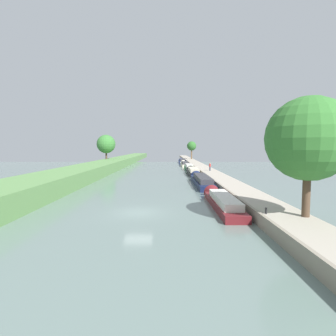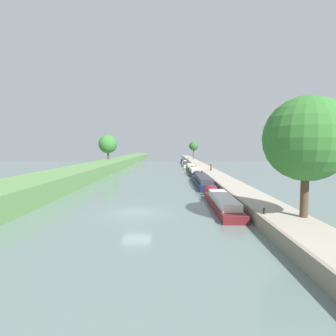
% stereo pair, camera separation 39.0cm
% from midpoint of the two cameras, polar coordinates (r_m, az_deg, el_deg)
% --- Properties ---
extents(ground_plane, '(160.00, 160.00, 0.00)m').
position_cam_midpoint_polar(ground_plane, '(24.38, -6.58, -9.38)').
color(ground_plane, slate).
extents(right_towpath, '(3.43, 260.00, 0.97)m').
position_cam_midpoint_polar(right_towpath, '(25.52, 19.67, -7.87)').
color(right_towpath, '#A89E8E').
rests_on(right_towpath, ground_plane).
extents(stone_quay, '(0.25, 260.00, 1.02)m').
position_cam_midpoint_polar(stone_quay, '(24.97, 15.65, -7.99)').
color(stone_quay, gray).
rests_on(stone_quay, ground_plane).
extents(narrowboat_maroon, '(1.98, 12.41, 1.92)m').
position_cam_midpoint_polar(narrowboat_maroon, '(26.97, 11.20, -6.93)').
color(narrowboat_maroon, maroon).
rests_on(narrowboat_maroon, ground_plane).
extents(narrowboat_navy, '(2.19, 15.46, 2.15)m').
position_cam_midpoint_polar(narrowboat_navy, '(42.23, 7.11, -2.62)').
color(narrowboat_navy, '#141E42').
rests_on(narrowboat_navy, ground_plane).
extents(narrowboat_black, '(2.17, 11.99, 2.10)m').
position_cam_midpoint_polar(narrowboat_black, '(57.39, 5.38, -0.74)').
color(narrowboat_black, black).
rests_on(narrowboat_black, ground_plane).
extents(narrowboat_green, '(1.93, 10.18, 2.09)m').
position_cam_midpoint_polar(narrowboat_green, '(69.14, 4.55, 0.16)').
color(narrowboat_green, '#1E6033').
rests_on(narrowboat_green, ground_plane).
extents(narrowboat_cream, '(2.13, 14.27, 2.02)m').
position_cam_midpoint_polar(narrowboat_cream, '(83.19, 3.68, 0.87)').
color(narrowboat_cream, beige).
rests_on(narrowboat_cream, ground_plane).
extents(narrowboat_blue, '(2.08, 15.20, 2.03)m').
position_cam_midpoint_polar(narrowboat_blue, '(99.25, 3.15, 1.50)').
color(narrowboat_blue, '#283D93').
rests_on(narrowboat_blue, ground_plane).
extents(tree_rightbank_near, '(5.81, 5.81, 8.35)m').
position_cam_midpoint_polar(tree_rightbank_near, '(20.70, 27.60, 5.51)').
color(tree_rightbank_near, '#4C3828').
rests_on(tree_rightbank_near, right_towpath).
extents(tree_rightbank_midnear, '(3.68, 3.68, 7.08)m').
position_cam_midpoint_polar(tree_rightbank_midnear, '(107.99, 5.23, 4.66)').
color(tree_rightbank_midnear, brown).
rests_on(tree_rightbank_midnear, right_towpath).
extents(tree_leftbank_downstream, '(5.48, 5.48, 7.22)m').
position_cam_midpoint_polar(tree_leftbank_downstream, '(81.60, -12.93, 5.00)').
color(tree_leftbank_downstream, '#4C3828').
rests_on(tree_leftbank_downstream, left_grassy_bank).
extents(person_walking, '(0.34, 0.34, 1.66)m').
position_cam_midpoint_polar(person_walking, '(55.34, 9.01, 0.32)').
color(person_walking, '#282D42').
rests_on(person_walking, right_towpath).
extents(mooring_bollard_near, '(0.16, 0.16, 0.45)m').
position_cam_midpoint_polar(mooring_bollard_near, '(20.96, 19.96, -8.59)').
color(mooring_bollard_near, black).
rests_on(mooring_bollard_near, right_towpath).
extents(mooring_bollard_far, '(0.16, 0.16, 0.45)m').
position_cam_midpoint_polar(mooring_bollard_far, '(106.05, 4.05, 2.01)').
color(mooring_bollard_far, black).
rests_on(mooring_bollard_far, right_towpath).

